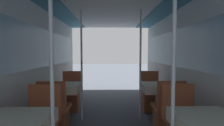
{
  "coord_description": "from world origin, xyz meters",
  "views": [
    {
      "loc": [
        -0.03,
        -0.9,
        1.31
      ],
      "look_at": [
        0.02,
        2.3,
        1.13
      ],
      "focal_mm": 28.0,
      "sensor_mm": 36.0,
      "label": 1
    }
  ],
  "objects_px": {
    "support_pole_right_0": "(173,79)",
    "chair_right_far_1": "(151,98)",
    "dining_table_left_1": "(64,89)",
    "dining_table_right_1": "(158,89)",
    "support_pole_right_1": "(140,65)",
    "support_pole_left_0": "(52,79)",
    "chair_left_far_1": "(71,98)",
    "chair_left_near_1": "(55,117)",
    "support_pole_left_1": "(82,66)",
    "chair_right_near_1": "(167,116)"
  },
  "relations": [
    {
      "from": "dining_table_left_1",
      "to": "chair_right_near_1",
      "type": "bearing_deg",
      "value": -17.27
    },
    {
      "from": "support_pole_left_1",
      "to": "dining_table_right_1",
      "type": "bearing_deg",
      "value": 0.0
    },
    {
      "from": "support_pole_left_0",
      "to": "dining_table_left_1",
      "type": "distance_m",
      "value": 1.84
    },
    {
      "from": "dining_table_right_1",
      "to": "chair_right_far_1",
      "type": "bearing_deg",
      "value": 90.0
    },
    {
      "from": "chair_right_far_1",
      "to": "support_pole_left_0",
      "type": "bearing_deg",
      "value": 57.33
    },
    {
      "from": "chair_right_near_1",
      "to": "chair_right_far_1",
      "type": "xyz_separation_m",
      "value": [
        0.0,
        1.14,
        0.0
      ]
    },
    {
      "from": "dining_table_left_1",
      "to": "support_pole_right_0",
      "type": "bearing_deg",
      "value": -49.62
    },
    {
      "from": "chair_left_near_1",
      "to": "chair_right_far_1",
      "type": "distance_m",
      "value": 2.16
    },
    {
      "from": "chair_left_near_1",
      "to": "chair_right_near_1",
      "type": "xyz_separation_m",
      "value": [
        1.83,
        0.0,
        0.0
      ]
    },
    {
      "from": "dining_table_left_1",
      "to": "chair_left_near_1",
      "type": "relative_size",
      "value": 0.8
    },
    {
      "from": "chair_right_far_1",
      "to": "dining_table_right_1",
      "type": "bearing_deg",
      "value": 90.0
    },
    {
      "from": "support_pole_right_1",
      "to": "dining_table_right_1",
      "type": "bearing_deg",
      "value": 0.0
    },
    {
      "from": "chair_left_near_1",
      "to": "dining_table_right_1",
      "type": "xyz_separation_m",
      "value": [
        1.83,
        0.57,
        0.33
      ]
    },
    {
      "from": "chair_right_far_1",
      "to": "support_pole_right_1",
      "type": "height_order",
      "value": "support_pole_right_1"
    },
    {
      "from": "chair_right_near_1",
      "to": "support_pole_right_1",
      "type": "distance_m",
      "value": 1.03
    },
    {
      "from": "chair_left_far_1",
      "to": "dining_table_right_1",
      "type": "xyz_separation_m",
      "value": [
        1.83,
        -0.57,
        0.33
      ]
    },
    {
      "from": "support_pole_right_0",
      "to": "chair_left_far_1",
      "type": "bearing_deg",
      "value": 122.67
    },
    {
      "from": "chair_right_far_1",
      "to": "chair_right_near_1",
      "type": "bearing_deg",
      "value": 90.0
    },
    {
      "from": "dining_table_left_1",
      "to": "support_pole_right_0",
      "type": "xyz_separation_m",
      "value": [
        1.48,
        -1.74,
        0.46
      ]
    },
    {
      "from": "support_pole_right_0",
      "to": "chair_left_near_1",
      "type": "bearing_deg",
      "value": 141.62
    },
    {
      "from": "chair_right_far_1",
      "to": "support_pole_right_1",
      "type": "distance_m",
      "value": 1.03
    },
    {
      "from": "support_pole_left_1",
      "to": "support_pole_right_1",
      "type": "distance_m",
      "value": 1.14
    },
    {
      "from": "chair_left_far_1",
      "to": "support_pole_left_0",
      "type": "bearing_deg",
      "value": 98.53
    },
    {
      "from": "support_pole_right_0",
      "to": "dining_table_right_1",
      "type": "height_order",
      "value": "support_pole_right_0"
    },
    {
      "from": "support_pole_left_0",
      "to": "chair_left_far_1",
      "type": "xyz_separation_m",
      "value": [
        -0.35,
        2.31,
        -0.79
      ]
    },
    {
      "from": "support_pole_left_1",
      "to": "chair_right_far_1",
      "type": "relative_size",
      "value": 2.41
    },
    {
      "from": "dining_table_left_1",
      "to": "dining_table_right_1",
      "type": "xyz_separation_m",
      "value": [
        1.83,
        0.0,
        0.0
      ]
    },
    {
      "from": "support_pole_left_1",
      "to": "chair_right_near_1",
      "type": "xyz_separation_m",
      "value": [
        1.48,
        -0.57,
        -0.79
      ]
    },
    {
      "from": "support_pole_left_0",
      "to": "chair_left_far_1",
      "type": "distance_m",
      "value": 2.47
    },
    {
      "from": "support_pole_left_0",
      "to": "chair_right_far_1",
      "type": "distance_m",
      "value": 2.86
    },
    {
      "from": "support_pole_left_0",
      "to": "support_pole_right_0",
      "type": "distance_m",
      "value": 1.14
    },
    {
      "from": "dining_table_left_1",
      "to": "chair_right_far_1",
      "type": "bearing_deg",
      "value": 17.27
    },
    {
      "from": "dining_table_left_1",
      "to": "chair_right_far_1",
      "type": "height_order",
      "value": "chair_right_far_1"
    },
    {
      "from": "chair_left_far_1",
      "to": "support_pole_left_1",
      "type": "height_order",
      "value": "support_pole_left_1"
    },
    {
      "from": "chair_left_far_1",
      "to": "support_pole_left_1",
      "type": "relative_size",
      "value": 0.41
    },
    {
      "from": "dining_table_left_1",
      "to": "support_pole_left_1",
      "type": "xyz_separation_m",
      "value": [
        0.35,
        -0.0,
        0.46
      ]
    },
    {
      "from": "chair_right_far_1",
      "to": "support_pole_right_1",
      "type": "bearing_deg",
      "value": 58.63
    },
    {
      "from": "chair_right_near_1",
      "to": "dining_table_left_1",
      "type": "bearing_deg",
      "value": 162.73
    },
    {
      "from": "chair_left_near_1",
      "to": "support_pole_left_1",
      "type": "height_order",
      "value": "support_pole_left_1"
    },
    {
      "from": "dining_table_left_1",
      "to": "dining_table_right_1",
      "type": "distance_m",
      "value": 1.83
    },
    {
      "from": "chair_left_near_1",
      "to": "support_pole_left_1",
      "type": "bearing_deg",
      "value": 58.63
    },
    {
      "from": "dining_table_left_1",
      "to": "chair_left_near_1",
      "type": "bearing_deg",
      "value": -90.0
    },
    {
      "from": "dining_table_left_1",
      "to": "chair_left_near_1",
      "type": "height_order",
      "value": "chair_left_near_1"
    },
    {
      "from": "dining_table_left_1",
      "to": "chair_left_near_1",
      "type": "xyz_separation_m",
      "value": [
        0.0,
        -0.57,
        -0.33
      ]
    },
    {
      "from": "support_pole_right_0",
      "to": "chair_right_far_1",
      "type": "bearing_deg",
      "value": 81.47
    },
    {
      "from": "chair_left_near_1",
      "to": "dining_table_right_1",
      "type": "distance_m",
      "value": 1.94
    },
    {
      "from": "chair_left_far_1",
      "to": "chair_right_far_1",
      "type": "bearing_deg",
      "value": -180.0
    },
    {
      "from": "support_pole_left_0",
      "to": "chair_left_far_1",
      "type": "height_order",
      "value": "support_pole_left_0"
    },
    {
      "from": "chair_right_near_1",
      "to": "support_pole_left_1",
      "type": "bearing_deg",
      "value": 159.01
    },
    {
      "from": "support_pole_left_1",
      "to": "chair_right_far_1",
      "type": "bearing_deg",
      "value": 20.99
    }
  ]
}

